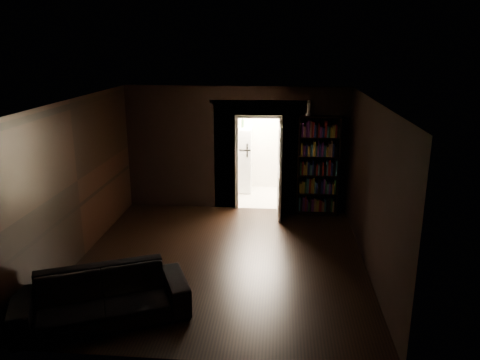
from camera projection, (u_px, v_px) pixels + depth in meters
name	position (u px, v px, depth m)	size (l,w,h in m)	color
ground	(221.00, 260.00, 8.28)	(5.50, 5.50, 0.00)	black
room_walls	(227.00, 154.00, 8.83)	(5.02, 5.61, 2.84)	black
kitchen_alcove	(260.00, 147.00, 11.60)	(2.20, 1.80, 2.60)	beige
sofa	(102.00, 290.00, 6.39)	(2.31, 1.00, 0.89)	black
bookshelf	(318.00, 166.00, 10.25)	(0.90, 0.32, 2.20)	black
refrigerator	(237.00, 159.00, 11.98)	(0.74, 0.68, 1.65)	white
door	(280.00, 171.00, 10.11)	(0.85, 0.05, 2.05)	silver
figurine	(309.00, 108.00, 9.98)	(0.11, 0.11, 0.32)	silver
bottles	(234.00, 122.00, 11.72)	(0.72, 0.09, 0.29)	black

